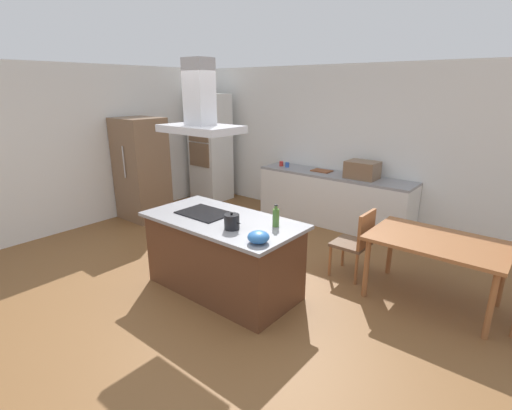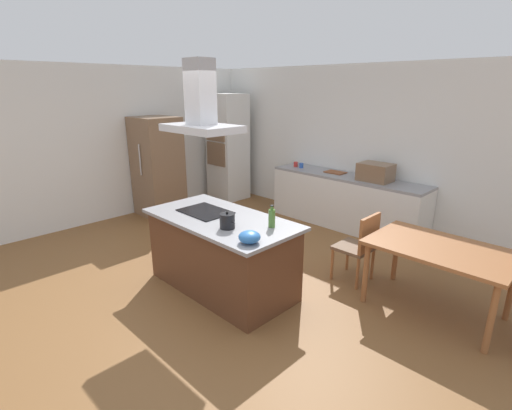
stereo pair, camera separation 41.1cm
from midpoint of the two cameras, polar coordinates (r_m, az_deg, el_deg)
name	(u,v)px [view 2 (the right image)]	position (r m, az deg, el deg)	size (l,w,h in m)	color
ground	(300,251)	(5.74, 8.64, -6.87)	(16.00, 16.00, 0.00)	brown
wall_back	(367,147)	(6.81, 18.05, 8.22)	(7.20, 0.10, 2.70)	white
wall_left	(143,141)	(7.56, -15.10, 9.31)	(0.10, 8.80, 2.70)	white
kitchen_island	(222,253)	(4.52, -2.57, -7.28)	(1.86, 0.96, 0.90)	#59331E
cooktop	(205,211)	(4.56, -5.10, -1.01)	(0.60, 0.44, 0.01)	black
tea_kettle	(227,221)	(4.00, -1.40, -2.44)	(0.21, 0.16, 0.19)	black
olive_oil_bottle	(272,218)	(4.04, 5.31, -1.98)	(0.07, 0.07, 0.25)	#47722D
mixing_bowl	(249,237)	(3.64, 2.25, -4.89)	(0.21, 0.21, 0.12)	#2D6BB7
back_counter	(346,201)	(6.74, 15.02, 0.52)	(2.74, 0.62, 0.90)	silver
countertop_microwave	(375,172)	(6.37, 19.31, 4.66)	(0.50, 0.38, 0.28)	brown
coffee_mug_red	(296,164)	(7.18, 7.64, 6.06)	(0.08, 0.08, 0.09)	red
coffee_mug_blue	(301,165)	(7.09, 8.49, 5.88)	(0.08, 0.08, 0.09)	#2D56B2
cutting_board	(335,172)	(6.80, 13.54, 4.78)	(0.34, 0.24, 0.02)	brown
wall_oven_stack	(228,147)	(8.13, -2.81, 8.63)	(0.70, 0.66, 2.20)	silver
refrigerator	(158,167)	(7.23, -12.99, 5.57)	(0.80, 0.73, 1.82)	brown
dining_table	(440,254)	(4.52, 28.32, -6.56)	(1.40, 0.90, 0.75)	#995B33
chair_at_left_end	(360,244)	(4.87, 17.78, -5.59)	(0.42, 0.42, 0.89)	brown
range_hood	(201,109)	(4.33, -5.54, 14.18)	(0.90, 0.55, 0.78)	#ADADB2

